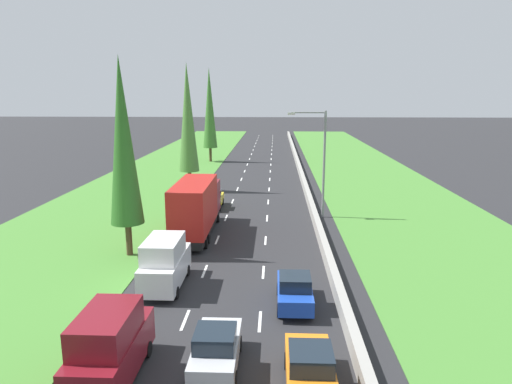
{
  "coord_description": "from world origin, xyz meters",
  "views": [
    {
      "loc": [
        2.39,
        1.48,
        10.36
      ],
      "look_at": [
        0.41,
        48.38,
        0.26
      ],
      "focal_mm": 32.17,
      "sensor_mm": 36.0,
      "label": 1
    }
  ],
  "objects_px": {
    "white_van_left_lane": "(165,263)",
    "blue_hatchback_right_lane": "(295,290)",
    "poplar_tree_third": "(188,118)",
    "red_box_truck_left_lane": "(196,207)",
    "poplar_tree_second": "(123,142)",
    "orange_hatchback_right_lane": "(310,369)",
    "maroon_van_left_lane": "(110,346)",
    "silver_hatchback_centre_lane": "(216,349)",
    "street_light_mast": "(320,156)",
    "yellow_hatchback_left_lane": "(213,199)",
    "poplar_tree_fourth": "(210,108)"
  },
  "relations": [
    {
      "from": "poplar_tree_third",
      "to": "street_light_mast",
      "type": "height_order",
      "value": "poplar_tree_third"
    },
    {
      "from": "poplar_tree_fourth",
      "to": "orange_hatchback_right_lane",
      "type": "bearing_deg",
      "value": -78.52
    },
    {
      "from": "white_van_left_lane",
      "to": "red_box_truck_left_lane",
      "type": "bearing_deg",
      "value": 89.23
    },
    {
      "from": "poplar_tree_second",
      "to": "white_van_left_lane",
      "type": "bearing_deg",
      "value": -54.07
    },
    {
      "from": "red_box_truck_left_lane",
      "to": "poplar_tree_second",
      "type": "distance_m",
      "value": 7.84
    },
    {
      "from": "poplar_tree_second",
      "to": "poplar_tree_third",
      "type": "xyz_separation_m",
      "value": [
        0.23,
        20.31,
        0.44
      ]
    },
    {
      "from": "silver_hatchback_centre_lane",
      "to": "yellow_hatchback_left_lane",
      "type": "bearing_deg",
      "value": 98.02
    },
    {
      "from": "red_box_truck_left_lane",
      "to": "street_light_mast",
      "type": "bearing_deg",
      "value": 29.96
    },
    {
      "from": "orange_hatchback_right_lane",
      "to": "street_light_mast",
      "type": "relative_size",
      "value": 0.43
    },
    {
      "from": "street_light_mast",
      "to": "white_van_left_lane",
      "type": "bearing_deg",
      "value": -122.91
    },
    {
      "from": "white_van_left_lane",
      "to": "maroon_van_left_lane",
      "type": "bearing_deg",
      "value": -90.05
    },
    {
      "from": "poplar_tree_third",
      "to": "poplar_tree_fourth",
      "type": "relative_size",
      "value": 0.95
    },
    {
      "from": "white_van_left_lane",
      "to": "red_box_truck_left_lane",
      "type": "height_order",
      "value": "red_box_truck_left_lane"
    },
    {
      "from": "orange_hatchback_right_lane",
      "to": "poplar_tree_fourth",
      "type": "height_order",
      "value": "poplar_tree_fourth"
    },
    {
      "from": "orange_hatchback_right_lane",
      "to": "street_light_mast",
      "type": "distance_m",
      "value": 24.11
    },
    {
      "from": "orange_hatchback_right_lane",
      "to": "maroon_van_left_lane",
      "type": "height_order",
      "value": "maroon_van_left_lane"
    },
    {
      "from": "red_box_truck_left_lane",
      "to": "poplar_tree_second",
      "type": "relative_size",
      "value": 0.74
    },
    {
      "from": "blue_hatchback_right_lane",
      "to": "red_box_truck_left_lane",
      "type": "relative_size",
      "value": 0.41
    },
    {
      "from": "orange_hatchback_right_lane",
      "to": "white_van_left_lane",
      "type": "relative_size",
      "value": 0.8
    },
    {
      "from": "poplar_tree_third",
      "to": "orange_hatchback_right_lane",
      "type": "bearing_deg",
      "value": -72.72
    },
    {
      "from": "poplar_tree_second",
      "to": "street_light_mast",
      "type": "distance_m",
      "value": 16.74
    },
    {
      "from": "blue_hatchback_right_lane",
      "to": "street_light_mast",
      "type": "height_order",
      "value": "street_light_mast"
    },
    {
      "from": "white_van_left_lane",
      "to": "silver_hatchback_centre_lane",
      "type": "relative_size",
      "value": 1.26
    },
    {
      "from": "silver_hatchback_centre_lane",
      "to": "poplar_tree_third",
      "type": "bearing_deg",
      "value": 102.17
    },
    {
      "from": "poplar_tree_second",
      "to": "poplar_tree_third",
      "type": "distance_m",
      "value": 20.32
    },
    {
      "from": "orange_hatchback_right_lane",
      "to": "white_van_left_lane",
      "type": "distance_m",
      "value": 11.27
    },
    {
      "from": "blue_hatchback_right_lane",
      "to": "poplar_tree_third",
      "type": "bearing_deg",
      "value": 110.62
    },
    {
      "from": "yellow_hatchback_left_lane",
      "to": "poplar_tree_third",
      "type": "relative_size",
      "value": 0.29
    },
    {
      "from": "poplar_tree_second",
      "to": "street_light_mast",
      "type": "xyz_separation_m",
      "value": [
        13.21,
        10.05,
        -2.17
      ]
    },
    {
      "from": "orange_hatchback_right_lane",
      "to": "street_light_mast",
      "type": "height_order",
      "value": "street_light_mast"
    },
    {
      "from": "maroon_van_left_lane",
      "to": "yellow_hatchback_left_lane",
      "type": "bearing_deg",
      "value": 89.6
    },
    {
      "from": "blue_hatchback_right_lane",
      "to": "red_box_truck_left_lane",
      "type": "xyz_separation_m",
      "value": [
        -6.81,
        11.48,
        1.35
      ]
    },
    {
      "from": "orange_hatchback_right_lane",
      "to": "yellow_hatchback_left_lane",
      "type": "bearing_deg",
      "value": 104.92
    },
    {
      "from": "orange_hatchback_right_lane",
      "to": "white_van_left_lane",
      "type": "bearing_deg",
      "value": 129.85
    },
    {
      "from": "orange_hatchback_right_lane",
      "to": "maroon_van_left_lane",
      "type": "xyz_separation_m",
      "value": [
        -7.22,
        0.26,
        0.56
      ]
    },
    {
      "from": "white_van_left_lane",
      "to": "blue_hatchback_right_lane",
      "type": "bearing_deg",
      "value": -16.45
    },
    {
      "from": "blue_hatchback_right_lane",
      "to": "poplar_tree_fourth",
      "type": "relative_size",
      "value": 0.27
    },
    {
      "from": "red_box_truck_left_lane",
      "to": "poplar_tree_third",
      "type": "relative_size",
      "value": 0.69
    },
    {
      "from": "poplar_tree_second",
      "to": "maroon_van_left_lane",
      "type": "bearing_deg",
      "value": -75.09
    },
    {
      "from": "white_van_left_lane",
      "to": "poplar_tree_fourth",
      "type": "xyz_separation_m",
      "value": [
        -4.11,
        47.09,
        6.77
      ]
    },
    {
      "from": "white_van_left_lane",
      "to": "poplar_tree_fourth",
      "type": "relative_size",
      "value": 0.34
    },
    {
      "from": "silver_hatchback_centre_lane",
      "to": "street_light_mast",
      "type": "distance_m",
      "value": 23.59
    },
    {
      "from": "orange_hatchback_right_lane",
      "to": "poplar_tree_third",
      "type": "distance_m",
      "value": 36.12
    },
    {
      "from": "poplar_tree_second",
      "to": "street_light_mast",
      "type": "relative_size",
      "value": 1.41
    },
    {
      "from": "orange_hatchback_right_lane",
      "to": "maroon_van_left_lane",
      "type": "relative_size",
      "value": 0.8
    },
    {
      "from": "blue_hatchback_right_lane",
      "to": "orange_hatchback_right_lane",
      "type": "bearing_deg",
      "value": -87.58
    },
    {
      "from": "yellow_hatchback_left_lane",
      "to": "street_light_mast",
      "type": "relative_size",
      "value": 0.43
    },
    {
      "from": "orange_hatchback_right_lane",
      "to": "poplar_tree_fourth",
      "type": "xyz_separation_m",
      "value": [
        -11.32,
        55.73,
        7.33
      ]
    },
    {
      "from": "white_van_left_lane",
      "to": "poplar_tree_third",
      "type": "height_order",
      "value": "poplar_tree_third"
    },
    {
      "from": "maroon_van_left_lane",
      "to": "poplar_tree_second",
      "type": "bearing_deg",
      "value": 104.91
    }
  ]
}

